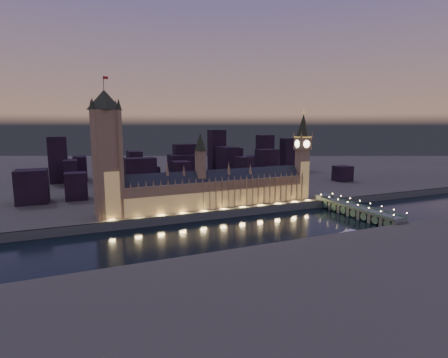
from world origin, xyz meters
name	(u,v)px	position (x,y,z in m)	size (l,w,h in m)	color
ground_plane	(243,229)	(0.00, 0.00, 0.00)	(2000.00, 2000.00, 0.00)	black
north_bank	(141,166)	(0.00, 520.00, 4.00)	(2000.00, 960.00, 8.00)	#41423B
embankment_wall	(225,214)	(0.00, 41.00, 4.00)	(2000.00, 2.50, 8.00)	#40514E
palace_of_westminster	(218,189)	(0.62, 61.74, 26.37)	(202.00, 26.41, 78.00)	#957E52
victoria_tower	(107,149)	(-110.00, 61.93, 72.43)	(31.68, 31.68, 129.52)	#957E52
elizabeth_tower	(303,149)	(108.00, 61.92, 66.70)	(18.00, 18.00, 105.41)	#957E52
westminster_bridge	(354,210)	(128.06, -3.45, 5.99)	(17.45, 113.00, 15.90)	#40514E
river_boat	(346,236)	(68.06, -58.00, 1.56)	(49.58, 25.01, 4.50)	#40514E
city_backdrop	(196,165)	(39.61, 247.73, 30.99)	(465.98, 215.63, 78.01)	black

